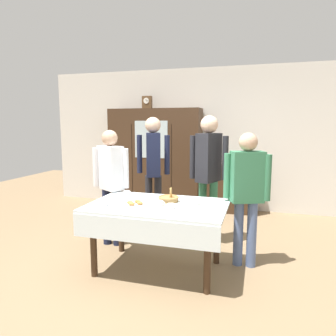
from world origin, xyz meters
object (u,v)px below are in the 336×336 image
Objects in this scene: tea_cup_near_right at (104,205)px; wall_cabinet at (155,159)px; person_behind_table_left at (247,187)px; tea_cup_center at (171,207)px; person_by_cabinet at (153,162)px; bookshelf_low at (233,189)px; person_beside_shelf at (209,166)px; spoon_back_edge at (177,214)px; tea_cup_near_left at (127,194)px; bread_basket at (169,199)px; person_near_right_end at (111,176)px; tea_cup_far_right at (160,204)px; spoon_far_left at (136,198)px; dining_table at (157,215)px; mantel_clock at (147,102)px; book_stack at (233,164)px; tea_cup_mid_right at (195,203)px; pastry_plate at (135,204)px.

wall_cabinet is at bearing 97.91° from tea_cup_near_right.
person_behind_table_left is at bearing -49.91° from wall_cabinet.
tea_cup_center is 0.07× the size of person_by_cabinet.
tea_cup_center is at bearing -68.00° from wall_cabinet.
bookshelf_low is 1.78m from person_beside_shelf.
bookshelf_low is at bearing 84.06° from spoon_back_edge.
tea_cup_near_left is at bearing -176.17° from person_behind_table_left.
person_beside_shelf reaches higher than bookshelf_low.
tea_cup_near_right is 0.54× the size of bread_basket.
tea_cup_center is 0.08× the size of person_near_right_end.
tea_cup_near_right is at bearing -111.10° from bookshelf_low.
tea_cup_far_right is 0.65m from tea_cup_near_left.
tea_cup_far_right reaches higher than spoon_far_left.
person_behind_table_left reaches higher than bookshelf_low.
spoon_far_left is (0.17, -0.11, -0.02)m from tea_cup_near_left.
person_near_right_end is at bearing 175.09° from person_behind_table_left.
dining_table is 2.76m from wall_cabinet.
spoon_far_left is 0.79m from spoon_back_edge.
mantel_clock reaches higher than wall_cabinet.
tea_cup_near_left is (-0.54, 0.36, 0.00)m from tea_cup_far_right.
wall_cabinet is 3.11m from spoon_back_edge.
bread_basket is (-0.53, -2.46, -0.10)m from book_stack.
bread_basket is 0.14× the size of person_by_cabinet.
dining_table is 6.89× the size of book_stack.
bookshelf_low is at bearing 98.32° from person_behind_table_left.
spoon_back_edge is 0.08× the size of person_behind_table_left.
person_beside_shelf is at bearing 47.08° from spoon_far_left.
person_behind_table_left reaches higher than tea_cup_near_right.
book_stack is at bearing 0.00° from bookshelf_low.
spoon_back_edge is (0.22, -0.46, -0.03)m from bread_basket.
spoon_back_edge is (-0.30, -2.91, -0.14)m from book_stack.
book_stack reaches higher than spoon_back_edge.
tea_cup_near_right is at bearing -158.58° from tea_cup_mid_right.
mantel_clock is 1.85× the size of tea_cup_mid_right.
tea_cup_near_right and tea_cup_near_left have the same top height.
dining_table is at bearing -69.24° from person_by_cabinet.
mantel_clock reaches higher than tea_cup_near_left.
wall_cabinet reaches higher than bookshelf_low.
person_near_right_end is (-1.14, 0.83, 0.18)m from spoon_back_edge.
tea_cup_mid_right reaches higher than spoon_far_left.
person_by_cabinet is at bearing -66.51° from mantel_clock.
book_stack is 0.78× the size of pastry_plate.
bread_basket is at bearing -111.88° from person_beside_shelf.
tea_cup_mid_right is at bearing -7.58° from spoon_far_left.
dining_table is at bearing -70.83° from wall_cabinet.
bread_basket is at bearing 116.17° from spoon_back_edge.
person_near_right_end is 0.90× the size of person_by_cabinet.
tea_cup_near_right is 1.59m from person_behind_table_left.
book_stack reaches higher than dining_table.
person_near_right_end reaches higher than bookshelf_low.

